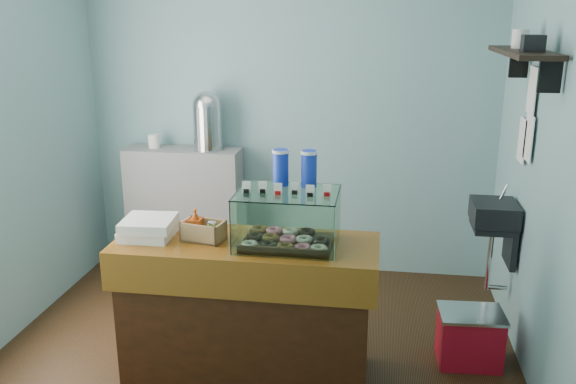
% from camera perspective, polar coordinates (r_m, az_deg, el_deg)
% --- Properties ---
extents(ground, '(3.50, 3.50, 0.00)m').
position_cam_1_polar(ground, '(4.32, -2.99, -14.67)').
color(ground, black).
rests_on(ground, ground).
extents(room_shell, '(3.54, 3.04, 2.82)m').
position_cam_1_polar(room_shell, '(3.73, -2.96, 8.35)').
color(room_shell, '#77AEAD').
rests_on(room_shell, ground).
extents(counter, '(1.60, 0.60, 0.90)m').
position_cam_1_polar(counter, '(3.88, -3.85, -10.80)').
color(counter, '#3D1C0B').
rests_on(counter, ground).
extents(back_shelf, '(1.00, 0.32, 1.10)m').
position_cam_1_polar(back_shelf, '(5.47, -9.58, -1.63)').
color(back_shelf, gray).
rests_on(back_shelf, ground).
extents(display_case, '(0.60, 0.44, 0.55)m').
position_cam_1_polar(display_case, '(3.62, 0.04, -2.20)').
color(display_case, '#371F10').
rests_on(display_case, counter).
extents(condiment_crate, '(0.27, 0.20, 0.19)m').
position_cam_1_polar(condiment_crate, '(3.73, -8.08, -3.47)').
color(condiment_crate, tan).
rests_on(condiment_crate, counter).
extents(pastry_boxes, '(0.33, 0.33, 0.12)m').
position_cam_1_polar(pastry_boxes, '(3.84, -12.92, -3.27)').
color(pastry_boxes, white).
rests_on(pastry_boxes, counter).
extents(coffee_urn, '(0.27, 0.27, 0.50)m').
position_cam_1_polar(coffee_urn, '(5.21, -7.55, 6.77)').
color(coffee_urn, silver).
rests_on(coffee_urn, back_shelf).
extents(red_cooler, '(0.43, 0.34, 0.36)m').
position_cam_1_polar(red_cooler, '(4.28, 16.62, -12.88)').
color(red_cooler, red).
rests_on(red_cooler, ground).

